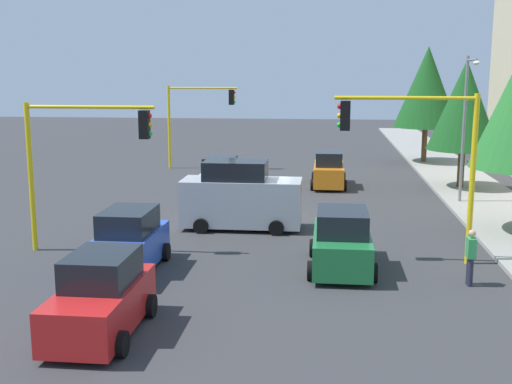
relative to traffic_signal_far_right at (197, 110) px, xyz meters
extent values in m
plane|color=#353538|center=(14.00, 5.65, -3.83)|extent=(120.00, 120.00, 0.00)
cube|color=gray|center=(9.00, 16.15, -3.76)|extent=(80.00, 4.00, 0.15)
cube|color=silver|center=(26.30, 2.65, -3.83)|extent=(2.20, 0.36, 0.01)
cone|color=silver|center=(25.00, 2.65, -3.83)|extent=(0.01, 1.10, 1.10)
cylinder|color=yellow|center=(0.00, -1.85, -1.13)|extent=(0.18, 0.18, 5.39)
cylinder|color=yellow|center=(0.00, 0.40, 1.41)|extent=(0.12, 4.50, 0.12)
cube|color=black|center=(0.00, 2.29, 0.83)|extent=(0.36, 0.32, 0.96)
sphere|color=red|center=(0.00, 2.47, 1.13)|extent=(0.18, 0.18, 0.18)
sphere|color=yellow|center=(0.00, 2.47, 0.83)|extent=(0.18, 0.18, 0.18)
sphere|color=green|center=(0.00, 2.47, 0.53)|extent=(0.18, 0.18, 0.18)
cylinder|color=yellow|center=(20.00, 13.15, -1.04)|extent=(0.18, 0.18, 5.59)
cylinder|color=yellow|center=(20.00, 10.90, 1.61)|extent=(0.12, 4.50, 0.12)
cube|color=black|center=(20.00, 9.01, 1.03)|extent=(0.36, 0.32, 0.96)
sphere|color=red|center=(20.00, 8.83, 1.33)|extent=(0.18, 0.18, 0.18)
sphere|color=yellow|center=(20.00, 8.83, 1.03)|extent=(0.18, 0.18, 0.18)
sphere|color=green|center=(20.00, 8.83, 0.73)|extent=(0.18, 0.18, 0.18)
cylinder|color=yellow|center=(20.00, -1.85, -1.21)|extent=(0.18, 0.18, 5.24)
cylinder|color=yellow|center=(20.00, 0.40, 1.26)|extent=(0.12, 4.50, 0.12)
cube|color=black|center=(20.00, 2.29, 0.68)|extent=(0.36, 0.32, 0.96)
sphere|color=red|center=(20.00, 2.47, 0.98)|extent=(0.18, 0.18, 0.18)
sphere|color=yellow|center=(20.00, 2.47, 0.68)|extent=(0.18, 0.18, 0.18)
sphere|color=green|center=(20.00, 2.47, 0.38)|extent=(0.18, 0.18, 0.18)
cylinder|color=slate|center=(10.00, 14.85, -0.33)|extent=(0.14, 0.14, 7.00)
cylinder|color=slate|center=(10.90, 14.85, 2.97)|extent=(1.80, 0.10, 0.10)
ellipsoid|color=silver|center=(11.80, 14.85, 2.82)|extent=(0.56, 0.28, 0.20)
cylinder|color=brown|center=(6.00, 15.65, -2.65)|extent=(0.36, 0.36, 2.37)
cone|color=#19511E|center=(6.00, 15.65, 0.71)|extent=(3.79, 3.79, 4.74)
cylinder|color=brown|center=(-4.00, 15.15, -2.47)|extent=(0.36, 0.36, 2.73)
cone|color=#19511E|center=(-4.00, 15.15, 1.42)|extent=(4.36, 4.36, 5.45)
cube|color=#B2B5BA|center=(16.00, 5.06, -2.74)|extent=(1.90, 4.80, 1.85)
cube|color=black|center=(16.00, 4.82, -1.44)|extent=(1.67, 2.50, 0.76)
cylinder|color=black|center=(14.99, 6.55, -3.53)|extent=(0.20, 0.60, 0.60)
cylinder|color=black|center=(17.01, 6.55, -3.53)|extent=(0.20, 0.60, 0.60)
cylinder|color=black|center=(14.99, 3.57, -3.53)|extent=(0.20, 0.60, 0.60)
cylinder|color=black|center=(17.01, 3.57, -3.53)|extent=(0.20, 0.60, 0.60)
cube|color=white|center=(9.06, 3.01, -3.14)|extent=(3.72, 1.79, 1.05)
cube|color=black|center=(8.88, 3.01, -2.24)|extent=(1.94, 1.57, 0.76)
cylinder|color=black|center=(10.22, 3.96, -3.53)|extent=(0.60, 0.20, 0.60)
cylinder|color=black|center=(10.22, 2.06, -3.53)|extent=(0.60, 0.20, 0.60)
cylinder|color=black|center=(7.91, 3.96, -3.53)|extent=(0.60, 0.20, 0.60)
cylinder|color=black|center=(7.91, 2.06, -3.53)|extent=(0.60, 0.20, 0.60)
cube|color=red|center=(26.96, 3.08, -3.14)|extent=(3.87, 1.68, 1.05)
cube|color=black|center=(26.76, 3.08, -2.24)|extent=(2.01, 1.48, 0.76)
cylinder|color=black|center=(28.16, 3.98, -3.53)|extent=(0.60, 0.20, 0.60)
cylinder|color=black|center=(28.16, 2.18, -3.53)|extent=(0.60, 0.20, 0.60)
cylinder|color=black|center=(25.76, 3.98, -3.53)|extent=(0.60, 0.20, 0.60)
cylinder|color=black|center=(25.76, 2.18, -3.53)|extent=(0.60, 0.20, 0.60)
cube|color=#1E7238|center=(21.00, 8.97, -3.14)|extent=(4.17, 1.79, 1.05)
cube|color=black|center=(21.21, 8.97, -2.24)|extent=(2.17, 1.58, 0.76)
cylinder|color=black|center=(19.70, 8.02, -3.53)|extent=(0.60, 0.20, 0.60)
cylinder|color=black|center=(19.70, 9.93, -3.53)|extent=(0.60, 0.20, 0.60)
cylinder|color=black|center=(22.29, 8.02, -3.53)|extent=(0.60, 0.20, 0.60)
cylinder|color=black|center=(22.29, 9.93, -3.53)|extent=(0.60, 0.20, 0.60)
cube|color=orange|center=(5.80, 8.58, -3.14)|extent=(4.16, 1.61, 1.05)
cube|color=black|center=(6.01, 8.58, -2.24)|extent=(2.16, 1.42, 0.76)
cylinder|color=black|center=(4.51, 7.71, -3.53)|extent=(0.60, 0.20, 0.60)
cylinder|color=black|center=(4.51, 9.44, -3.53)|extent=(0.60, 0.20, 0.60)
cylinder|color=black|center=(7.09, 7.71, -3.53)|extent=(0.60, 0.20, 0.60)
cylinder|color=black|center=(7.09, 9.44, -3.53)|extent=(0.60, 0.20, 0.60)
cube|color=blue|center=(22.06, 2.21, -3.14)|extent=(4.20, 1.70, 1.05)
cube|color=black|center=(21.85, 2.21, -2.24)|extent=(2.18, 1.50, 0.76)
cylinder|color=black|center=(23.37, 3.12, -3.53)|extent=(0.60, 0.20, 0.60)
cylinder|color=black|center=(23.37, 1.30, -3.53)|extent=(0.60, 0.20, 0.60)
cylinder|color=black|center=(20.76, 3.12, -3.53)|extent=(0.60, 0.20, 0.60)
cylinder|color=black|center=(20.76, 1.30, -3.53)|extent=(0.60, 0.20, 0.60)
cylinder|color=#262638|center=(22.35, 12.74, -3.41)|extent=(0.16, 0.16, 0.85)
cylinder|color=#262638|center=(22.15, 12.74, -3.41)|extent=(0.16, 0.16, 0.85)
cube|color=green|center=(22.25, 12.74, -2.68)|extent=(0.40, 0.24, 0.60)
sphere|color=tan|center=(22.25, 12.74, -2.24)|extent=(0.22, 0.22, 0.22)
camera|label=1|loc=(41.13, 8.43, 2.43)|focal=44.97mm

